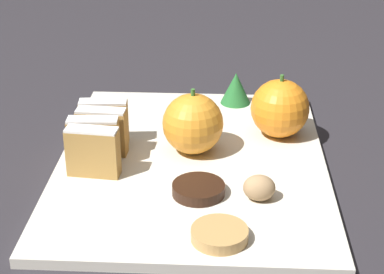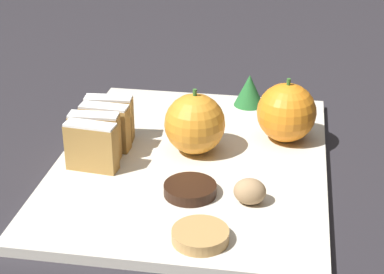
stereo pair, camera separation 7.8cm
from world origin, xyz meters
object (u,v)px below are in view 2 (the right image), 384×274
at_px(walnut, 250,191).
at_px(chocolate_cookie, 190,189).
at_px(orange_near, 196,124).
at_px(orange_far, 286,112).

xyz_separation_m(walnut, chocolate_cookie, (-0.07, 0.01, -0.01)).
bearing_deg(orange_near, walnut, -55.16).
bearing_deg(orange_far, orange_near, -154.54).
bearing_deg(chocolate_cookie, orange_near, 95.83).
bearing_deg(orange_near, chocolate_cookie, -84.17).
height_order(orange_far, chocolate_cookie, orange_far).
distance_m(orange_near, chocolate_cookie, 0.11).
bearing_deg(chocolate_cookie, walnut, -6.35).
distance_m(orange_far, walnut, 0.17).
xyz_separation_m(orange_far, walnut, (-0.03, -0.16, -0.02)).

